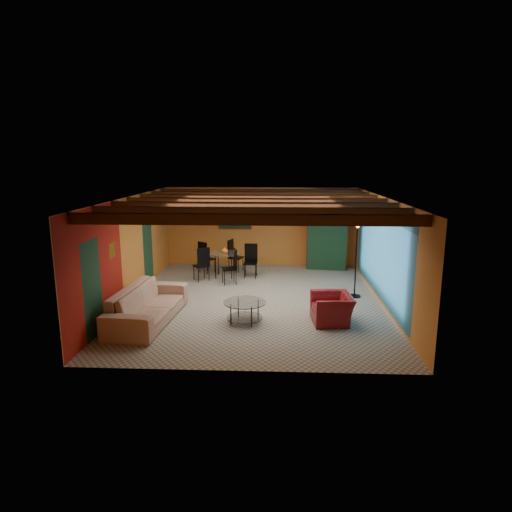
{
  "coord_description": "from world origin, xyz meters",
  "views": [
    {
      "loc": [
        0.53,
        -11.17,
        3.63
      ],
      "look_at": [
        0.0,
        0.2,
        1.15
      ],
      "focal_mm": 31.22,
      "sensor_mm": 36.0,
      "label": 1
    }
  ],
  "objects_px": {
    "armchair": "(332,308)",
    "potted_plant": "(327,196)",
    "armoire": "(326,236)",
    "coffee_table": "(245,312)",
    "dining_table": "(225,260)",
    "floor_lamp": "(356,259)",
    "vase": "(224,241)",
    "sofa": "(148,304)"
  },
  "relations": [
    {
      "from": "armchair",
      "to": "potted_plant",
      "type": "distance_m",
      "value": 5.64
    },
    {
      "from": "floor_lamp",
      "to": "potted_plant",
      "type": "xyz_separation_m",
      "value": [
        -0.45,
        3.25,
        1.4
      ]
    },
    {
      "from": "coffee_table",
      "to": "floor_lamp",
      "type": "xyz_separation_m",
      "value": [
        2.82,
        2.06,
        0.8
      ]
    },
    {
      "from": "dining_table",
      "to": "armoire",
      "type": "xyz_separation_m",
      "value": [
        3.28,
        1.36,
        0.58
      ]
    },
    {
      "from": "armoire",
      "to": "potted_plant",
      "type": "bearing_deg",
      "value": 0.0
    },
    {
      "from": "sofa",
      "to": "coffee_table",
      "type": "xyz_separation_m",
      "value": [
        2.21,
        0.04,
        -0.16
      ]
    },
    {
      "from": "armoire",
      "to": "dining_table",
      "type": "bearing_deg",
      "value": -150.04
    },
    {
      "from": "armchair",
      "to": "dining_table",
      "type": "distance_m",
      "value": 4.82
    },
    {
      "from": "floor_lamp",
      "to": "vase",
      "type": "bearing_deg",
      "value": 153.13
    },
    {
      "from": "coffee_table",
      "to": "dining_table",
      "type": "relative_size",
      "value": 0.48
    },
    {
      "from": "armoire",
      "to": "vase",
      "type": "bearing_deg",
      "value": -150.04
    },
    {
      "from": "armoire",
      "to": "floor_lamp",
      "type": "distance_m",
      "value": 3.28
    },
    {
      "from": "armoire",
      "to": "vase",
      "type": "xyz_separation_m",
      "value": [
        -3.28,
        -1.36,
        0.06
      ]
    },
    {
      "from": "armchair",
      "to": "coffee_table",
      "type": "relative_size",
      "value": 1.03
    },
    {
      "from": "sofa",
      "to": "vase",
      "type": "bearing_deg",
      "value": -13.16
    },
    {
      "from": "armchair",
      "to": "dining_table",
      "type": "height_order",
      "value": "dining_table"
    },
    {
      "from": "sofa",
      "to": "armchair",
      "type": "bearing_deg",
      "value": -83.16
    },
    {
      "from": "armoire",
      "to": "potted_plant",
      "type": "relative_size",
      "value": 4.7
    },
    {
      "from": "vase",
      "to": "coffee_table",
      "type": "bearing_deg",
      "value": -77.08
    },
    {
      "from": "dining_table",
      "to": "vase",
      "type": "distance_m",
      "value": 0.63
    },
    {
      "from": "armoire",
      "to": "sofa",
      "type": "bearing_deg",
      "value": -123.09
    },
    {
      "from": "dining_table",
      "to": "floor_lamp",
      "type": "height_order",
      "value": "floor_lamp"
    },
    {
      "from": "coffee_table",
      "to": "armchair",
      "type": "bearing_deg",
      "value": 3.0
    },
    {
      "from": "dining_table",
      "to": "floor_lamp",
      "type": "relative_size",
      "value": 0.97
    },
    {
      "from": "coffee_table",
      "to": "potted_plant",
      "type": "height_order",
      "value": "potted_plant"
    },
    {
      "from": "sofa",
      "to": "floor_lamp",
      "type": "bearing_deg",
      "value": -62.43
    },
    {
      "from": "armoire",
      "to": "floor_lamp",
      "type": "relative_size",
      "value": 1.06
    },
    {
      "from": "dining_table",
      "to": "vase",
      "type": "height_order",
      "value": "vase"
    },
    {
      "from": "coffee_table",
      "to": "floor_lamp",
      "type": "height_order",
      "value": "floor_lamp"
    },
    {
      "from": "dining_table",
      "to": "floor_lamp",
      "type": "xyz_separation_m",
      "value": [
        3.73,
        -1.89,
        0.52
      ]
    },
    {
      "from": "sofa",
      "to": "floor_lamp",
      "type": "relative_size",
      "value": 1.32
    },
    {
      "from": "potted_plant",
      "to": "dining_table",
      "type": "bearing_deg",
      "value": -157.47
    },
    {
      "from": "armchair",
      "to": "floor_lamp",
      "type": "relative_size",
      "value": 0.48
    },
    {
      "from": "floor_lamp",
      "to": "armchair",
      "type": "bearing_deg",
      "value": -113.31
    },
    {
      "from": "coffee_table",
      "to": "armoire",
      "type": "bearing_deg",
      "value": 65.94
    },
    {
      "from": "sofa",
      "to": "dining_table",
      "type": "xyz_separation_m",
      "value": [
        1.3,
        4.0,
        0.13
      ]
    },
    {
      "from": "sofa",
      "to": "coffee_table",
      "type": "relative_size",
      "value": 2.85
    },
    {
      "from": "potted_plant",
      "to": "vase",
      "type": "height_order",
      "value": "potted_plant"
    },
    {
      "from": "sofa",
      "to": "armchair",
      "type": "distance_m",
      "value": 4.19
    },
    {
      "from": "sofa",
      "to": "vase",
      "type": "height_order",
      "value": "vase"
    },
    {
      "from": "armchair",
      "to": "armoire",
      "type": "relative_size",
      "value": 0.45
    },
    {
      "from": "armchair",
      "to": "coffee_table",
      "type": "bearing_deg",
      "value": -91.76
    }
  ]
}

